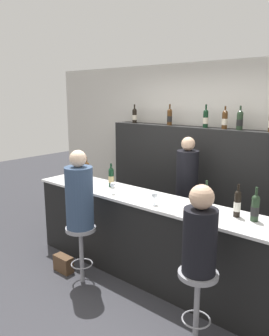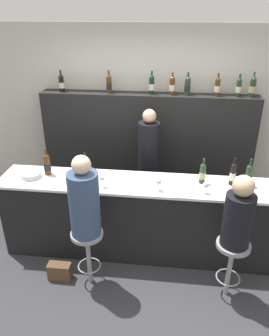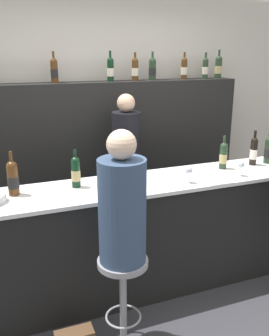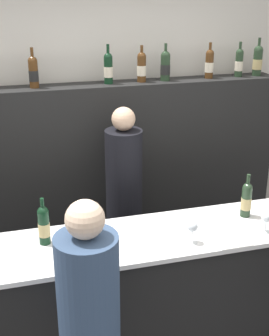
{
  "view_description": "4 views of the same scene",
  "coord_description": "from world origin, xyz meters",
  "px_view_note": "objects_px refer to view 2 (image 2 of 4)",
  "views": [
    {
      "loc": [
        2.21,
        -2.57,
        2.12
      ],
      "look_at": [
        -0.23,
        0.33,
        1.29
      ],
      "focal_mm": 35.0,
      "sensor_mm": 36.0,
      "label": 1
    },
    {
      "loc": [
        0.33,
        -2.98,
        2.8
      ],
      "look_at": [
        -0.04,
        0.23,
        1.19
      ],
      "focal_mm": 35.0,
      "sensor_mm": 36.0,
      "label": 2
    },
    {
      "loc": [
        -1.2,
        -2.39,
        2.0
      ],
      "look_at": [
        -0.14,
        0.35,
        1.08
      ],
      "focal_mm": 40.0,
      "sensor_mm": 36.0,
      "label": 3
    },
    {
      "loc": [
        -0.77,
        -2.19,
        2.46
      ],
      "look_at": [
        -0.08,
        0.31,
        1.43
      ],
      "focal_mm": 50.0,
      "sensor_mm": 36.0,
      "label": 4
    }
  ],
  "objects_px": {
    "wine_bottle_backbar_2": "(152,85)",
    "wine_bottle_counter_3": "(233,174)",
    "wine_bottle_backbar_3": "(172,85)",
    "wine_glass_2": "(206,185)",
    "wine_bottle_backbar_7": "(253,87)",
    "bartender": "(148,169)",
    "wine_bottle_counter_4": "(249,175)",
    "wine_bottle_backbar_1": "(109,84)",
    "wine_bottle_backbar_5": "(217,87)",
    "wine_bottle_backbar_6": "(239,87)",
    "guest_seated_left": "(84,201)",
    "wine_bottle_counter_1": "(86,167)",
    "wine_bottle_backbar_0": "(61,83)",
    "wine_glass_1": "(159,182)",
    "wine_glass_0": "(102,179)",
    "guest_seated_right": "(239,215)",
    "wine_bottle_counter_0": "(47,164)",
    "metal_bowl": "(31,175)",
    "bar_stool_left": "(88,244)",
    "bar_stool_right": "(232,256)",
    "wine_bottle_backbar_4": "(187,86)",
    "handbag": "(60,271)",
    "wine_bottle_counter_2": "(203,173)"
  },
  "relations": [
    {
      "from": "wine_bottle_backbar_6",
      "to": "guest_seated_left",
      "type": "xyz_separation_m",
      "value": [
        -1.69,
        -1.84,
        -0.76
      ]
    },
    {
      "from": "wine_bottle_backbar_5",
      "to": "wine_glass_0",
      "type": "relative_size",
      "value": 2.08
    },
    {
      "from": "wine_bottle_backbar_1",
      "to": "wine_glass_1",
      "type": "bearing_deg",
      "value": -60.93
    },
    {
      "from": "bartender",
      "to": "wine_bottle_counter_1",
      "type": "bearing_deg",
      "value": -133.06
    },
    {
      "from": "wine_glass_0",
      "to": "guest_seated_right",
      "type": "xyz_separation_m",
      "value": [
        1.4,
        -0.43,
        -0.07
      ]
    },
    {
      "from": "wine_glass_0",
      "to": "wine_glass_2",
      "type": "xyz_separation_m",
      "value": [
        1.12,
        -0.0,
        -0.01
      ]
    },
    {
      "from": "wine_bottle_backbar_3",
      "to": "bar_stool_right",
      "type": "xyz_separation_m",
      "value": [
        0.69,
        -1.84,
        -1.3
      ]
    },
    {
      "from": "wine_bottle_backbar_3",
      "to": "bar_stool_right",
      "type": "bearing_deg",
      "value": -69.36
    },
    {
      "from": "wine_bottle_counter_0",
      "to": "wine_bottle_backbar_6",
      "type": "height_order",
      "value": "wine_bottle_backbar_6"
    },
    {
      "from": "wine_bottle_backbar_3",
      "to": "guest_seated_right",
      "type": "distance_m",
      "value": 2.13
    },
    {
      "from": "wine_bottle_counter_1",
      "to": "wine_bottle_backbar_1",
      "type": "height_order",
      "value": "wine_bottle_backbar_1"
    },
    {
      "from": "wine_bottle_backbar_0",
      "to": "guest_seated_right",
      "type": "xyz_separation_m",
      "value": [
        2.25,
        -1.84,
        -0.8
      ]
    },
    {
      "from": "wine_glass_2",
      "to": "guest_seated_left",
      "type": "height_order",
      "value": "guest_seated_left"
    },
    {
      "from": "wine_glass_0",
      "to": "metal_bowl",
      "type": "height_order",
      "value": "wine_glass_0"
    },
    {
      "from": "wine_bottle_backbar_6",
      "to": "wine_bottle_backbar_7",
      "type": "distance_m",
      "value": 0.18
    },
    {
      "from": "wine_bottle_backbar_3",
      "to": "wine_glass_2",
      "type": "xyz_separation_m",
      "value": [
        0.41,
        -1.41,
        -0.74
      ]
    },
    {
      "from": "wine_bottle_backbar_2",
      "to": "wine_bottle_backbar_0",
      "type": "bearing_deg",
      "value": 180.0
    },
    {
      "from": "wine_bottle_backbar_4",
      "to": "guest_seated_left",
      "type": "bearing_deg",
      "value": -118.74
    },
    {
      "from": "wine_bottle_counter_4",
      "to": "wine_bottle_backbar_4",
      "type": "bearing_deg",
      "value": 120.25
    },
    {
      "from": "bartender",
      "to": "handbag",
      "type": "xyz_separation_m",
      "value": [
        -0.88,
        -1.39,
        -0.65
      ]
    },
    {
      "from": "wine_bottle_backbar_5",
      "to": "wine_bottle_backbar_6",
      "type": "height_order",
      "value": "wine_bottle_backbar_5"
    },
    {
      "from": "wine_bottle_backbar_5",
      "to": "handbag",
      "type": "bearing_deg",
      "value": -133.67
    },
    {
      "from": "wine_bottle_counter_4",
      "to": "wine_glass_0",
      "type": "height_order",
      "value": "wine_bottle_counter_4"
    },
    {
      "from": "wine_bottle_backbar_2",
      "to": "wine_bottle_backbar_7",
      "type": "bearing_deg",
      "value": 0.0
    },
    {
      "from": "wine_bottle_backbar_7",
      "to": "bar_stool_left",
      "type": "xyz_separation_m",
      "value": [
        -1.87,
        -1.84,
        -1.31
      ]
    },
    {
      "from": "wine_bottle_backbar_7",
      "to": "wine_bottle_counter_4",
      "type": "bearing_deg",
      "value": -97.99
    },
    {
      "from": "wine_bottle_counter_3",
      "to": "wine_glass_2",
      "type": "height_order",
      "value": "wine_bottle_counter_3"
    },
    {
      "from": "wine_bottle_backbar_4",
      "to": "wine_bottle_counter_4",
      "type": "bearing_deg",
      "value": -59.75
    },
    {
      "from": "bartender",
      "to": "wine_bottle_counter_4",
      "type": "bearing_deg",
      "value": -32.01
    },
    {
      "from": "wine_bottle_counter_1",
      "to": "wine_glass_1",
      "type": "relative_size",
      "value": 2.09
    },
    {
      "from": "wine_bottle_backbar_6",
      "to": "wine_glass_0",
      "type": "bearing_deg",
      "value": -138.34
    },
    {
      "from": "wine_bottle_counter_4",
      "to": "bar_stool_left",
      "type": "bearing_deg",
      "value": -158.79
    },
    {
      "from": "guest_seated_right",
      "to": "wine_bottle_backbar_0",
      "type": "bearing_deg",
      "value": 140.71
    },
    {
      "from": "wine_bottle_counter_0",
      "to": "bar_stool_right",
      "type": "height_order",
      "value": "wine_bottle_counter_0"
    },
    {
      "from": "wine_bottle_backbar_0",
      "to": "bar_stool_left",
      "type": "distance_m",
      "value": 2.37
    },
    {
      "from": "wine_bottle_counter_4",
      "to": "wine_bottle_backbar_6",
      "type": "distance_m",
      "value": 1.38
    },
    {
      "from": "metal_bowl",
      "to": "wine_glass_1",
      "type": "bearing_deg",
      "value": -5.16
    },
    {
      "from": "wine_bottle_backbar_1",
      "to": "guest_seated_right",
      "type": "bearing_deg",
      "value": -49.58
    },
    {
      "from": "wine_bottle_backbar_1",
      "to": "wine_bottle_backbar_5",
      "type": "xyz_separation_m",
      "value": [
        1.48,
        0.0,
        -0.0
      ]
    },
    {
      "from": "wine_bottle_counter_1",
      "to": "wine_bottle_backbar_0",
      "type": "bearing_deg",
      "value": 117.06
    },
    {
      "from": "wine_bottle_counter_2",
      "to": "wine_bottle_counter_3",
      "type": "relative_size",
      "value": 0.93
    },
    {
      "from": "wine_bottle_counter_3",
      "to": "bar_stool_left",
      "type": "relative_size",
      "value": 0.48
    },
    {
      "from": "wine_bottle_backbar_2",
      "to": "wine_bottle_counter_3",
      "type": "bearing_deg",
      "value": -49.65
    },
    {
      "from": "wine_bottle_backbar_2",
      "to": "wine_bottle_backbar_7",
      "type": "distance_m",
      "value": 1.34
    },
    {
      "from": "wine_bottle_counter_1",
      "to": "metal_bowl",
      "type": "bearing_deg",
      "value": -171.51
    },
    {
      "from": "wine_bottle_backbar_4",
      "to": "metal_bowl",
      "type": "xyz_separation_m",
      "value": [
        -1.8,
        -1.28,
        -0.81
      ]
    },
    {
      "from": "wine_bottle_counter_3",
      "to": "guest_seated_right",
      "type": "relative_size",
      "value": 0.43
    },
    {
      "from": "wine_bottle_backbar_1",
      "to": "wine_glass_0",
      "type": "bearing_deg",
      "value": -83.22
    },
    {
      "from": "wine_bottle_backbar_6",
      "to": "wine_glass_2",
      "type": "relative_size",
      "value": 2.2
    },
    {
      "from": "wine_bottle_backbar_3",
      "to": "handbag",
      "type": "height_order",
      "value": "wine_bottle_backbar_3"
    }
  ]
}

